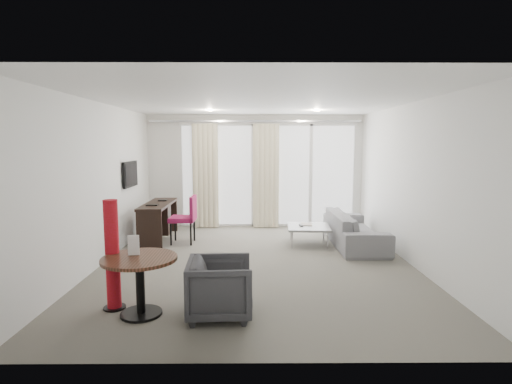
{
  "coord_description": "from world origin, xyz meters",
  "views": [
    {
      "loc": [
        -0.05,
        -6.34,
        1.95
      ],
      "look_at": [
        0.0,
        0.6,
        1.1
      ],
      "focal_mm": 28.0,
      "sensor_mm": 36.0,
      "label": 1
    }
  ],
  "objects_px": {
    "round_table": "(140,286)",
    "coffee_table": "(308,235)",
    "desk_chair": "(183,219)",
    "desk": "(159,221)",
    "red_lamp": "(112,255)",
    "sofa": "(354,229)",
    "rattan_chair_b": "(311,201)",
    "tub_armchair": "(220,288)",
    "rattan_chair_a": "(284,201)"
  },
  "relations": [
    {
      "from": "round_table",
      "to": "coffee_table",
      "type": "bearing_deg",
      "value": 53.63
    },
    {
      "from": "round_table",
      "to": "desk_chair",
      "type": "bearing_deg",
      "value": 91.73
    },
    {
      "from": "desk",
      "to": "coffee_table",
      "type": "bearing_deg",
      "value": -8.51
    },
    {
      "from": "red_lamp",
      "to": "sofa",
      "type": "distance_m",
      "value": 4.68
    },
    {
      "from": "desk",
      "to": "sofa",
      "type": "relative_size",
      "value": 0.74
    },
    {
      "from": "desk",
      "to": "desk_chair",
      "type": "xyz_separation_m",
      "value": [
        0.55,
        -0.33,
        0.1
      ]
    },
    {
      "from": "rattan_chair_b",
      "to": "desk",
      "type": "bearing_deg",
      "value": -162.39
    },
    {
      "from": "red_lamp",
      "to": "sofa",
      "type": "height_order",
      "value": "red_lamp"
    },
    {
      "from": "red_lamp",
      "to": "coffee_table",
      "type": "xyz_separation_m",
      "value": [
        2.72,
        3.01,
        -0.47
      ]
    },
    {
      "from": "tub_armchair",
      "to": "sofa",
      "type": "relative_size",
      "value": 0.34
    },
    {
      "from": "desk",
      "to": "rattan_chair_b",
      "type": "bearing_deg",
      "value": 36.64
    },
    {
      "from": "desk_chair",
      "to": "round_table",
      "type": "relative_size",
      "value": 1.11
    },
    {
      "from": "red_lamp",
      "to": "coffee_table",
      "type": "height_order",
      "value": "red_lamp"
    },
    {
      "from": "round_table",
      "to": "rattan_chair_a",
      "type": "relative_size",
      "value": 0.94
    },
    {
      "from": "rattan_chair_b",
      "to": "tub_armchair",
      "type": "bearing_deg",
      "value": -126.09
    },
    {
      "from": "tub_armchair",
      "to": "coffee_table",
      "type": "bearing_deg",
      "value": -27.21
    },
    {
      "from": "tub_armchair",
      "to": "sofa",
      "type": "bearing_deg",
      "value": -39.21
    },
    {
      "from": "tub_armchair",
      "to": "coffee_table",
      "type": "distance_m",
      "value": 3.54
    },
    {
      "from": "sofa",
      "to": "rattan_chair_a",
      "type": "relative_size",
      "value": 2.38
    },
    {
      "from": "red_lamp",
      "to": "rattan_chair_a",
      "type": "height_order",
      "value": "red_lamp"
    },
    {
      "from": "red_lamp",
      "to": "tub_armchair",
      "type": "relative_size",
      "value": 1.79
    },
    {
      "from": "rattan_chair_a",
      "to": "rattan_chair_b",
      "type": "distance_m",
      "value": 0.78
    },
    {
      "from": "desk_chair",
      "to": "round_table",
      "type": "xyz_separation_m",
      "value": [
        0.1,
        -3.32,
        -0.13
      ]
    },
    {
      "from": "desk_chair",
      "to": "rattan_chair_b",
      "type": "relative_size",
      "value": 1.14
    },
    {
      "from": "desk",
      "to": "sofa",
      "type": "distance_m",
      "value": 3.91
    },
    {
      "from": "round_table",
      "to": "rattan_chair_a",
      "type": "distance_m",
      "value": 6.36
    },
    {
      "from": "round_table",
      "to": "sofa",
      "type": "relative_size",
      "value": 0.4
    },
    {
      "from": "sofa",
      "to": "rattan_chair_a",
      "type": "height_order",
      "value": "rattan_chair_a"
    },
    {
      "from": "desk_chair",
      "to": "rattan_chair_b",
      "type": "distance_m",
      "value": 4.13
    },
    {
      "from": "rattan_chair_a",
      "to": "tub_armchair",
      "type": "bearing_deg",
      "value": -78.72
    },
    {
      "from": "desk",
      "to": "desk_chair",
      "type": "height_order",
      "value": "desk_chair"
    },
    {
      "from": "coffee_table",
      "to": "sofa",
      "type": "relative_size",
      "value": 0.37
    },
    {
      "from": "desk_chair",
      "to": "rattan_chair_a",
      "type": "xyz_separation_m",
      "value": [
        2.18,
        2.69,
        -0.02
      ]
    },
    {
      "from": "tub_armchair",
      "to": "desk",
      "type": "bearing_deg",
      "value": 19.87
    },
    {
      "from": "desk_chair",
      "to": "red_lamp",
      "type": "relative_size",
      "value": 0.72
    },
    {
      "from": "desk",
      "to": "red_lamp",
      "type": "relative_size",
      "value": 1.22
    },
    {
      "from": "desk_chair",
      "to": "sofa",
      "type": "height_order",
      "value": "desk_chair"
    },
    {
      "from": "tub_armchair",
      "to": "rattan_chair_a",
      "type": "xyz_separation_m",
      "value": [
        1.18,
        6.04,
        0.12
      ]
    },
    {
      "from": "desk",
      "to": "desk_chair",
      "type": "distance_m",
      "value": 0.65
    },
    {
      "from": "desk_chair",
      "to": "tub_armchair",
      "type": "distance_m",
      "value": 3.5
    },
    {
      "from": "round_table",
      "to": "red_lamp",
      "type": "height_order",
      "value": "red_lamp"
    },
    {
      "from": "round_table",
      "to": "rattan_chair_a",
      "type": "bearing_deg",
      "value": 70.87
    },
    {
      "from": "coffee_table",
      "to": "sofa",
      "type": "height_order",
      "value": "sofa"
    },
    {
      "from": "rattan_chair_b",
      "to": "red_lamp",
      "type": "bearing_deg",
      "value": -136.88
    },
    {
      "from": "red_lamp",
      "to": "tub_armchair",
      "type": "xyz_separation_m",
      "value": [
        1.27,
        -0.22,
        -0.32
      ]
    },
    {
      "from": "round_table",
      "to": "rattan_chair_b",
      "type": "height_order",
      "value": "rattan_chair_b"
    },
    {
      "from": "red_lamp",
      "to": "rattan_chair_a",
      "type": "relative_size",
      "value": 1.45
    },
    {
      "from": "rattan_chair_b",
      "to": "coffee_table",
      "type": "bearing_deg",
      "value": -117.96
    },
    {
      "from": "sofa",
      "to": "rattan_chair_b",
      "type": "relative_size",
      "value": 2.59
    },
    {
      "from": "round_table",
      "to": "rattan_chair_b",
      "type": "relative_size",
      "value": 1.02
    }
  ]
}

